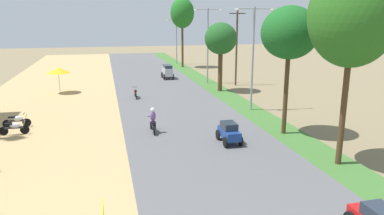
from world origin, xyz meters
The scene contains 15 objects.
parked_motorbike_second centered at (-11.18, 17.15, 0.55)m, with size 1.80×0.54×0.94m.
parked_motorbike_third centered at (-11.37, 18.85, 0.55)m, with size 1.80×0.54×0.94m.
vendor_umbrella centered at (-9.83, 30.26, 2.31)m, with size 2.20×2.20×2.52m.
median_tree_nearest centered at (5.81, 8.24, 7.34)m, with size 4.07×4.07×9.74m.
median_tree_second centered at (5.47, 13.45, 6.34)m, with size 3.45×3.45×7.91m.
median_tree_third centered at (5.77, 27.69, 5.20)m, with size 3.17×3.17×6.77m.
median_tree_fourth centered at (5.93, 46.49, 7.88)m, with size 3.45×3.45×10.05m.
streetlamp_near centered at (5.80, 19.66, 4.66)m, with size 3.16×0.20×8.00m.
streetlamp_mid centered at (5.80, 32.40, 4.76)m, with size 3.16×0.20×8.21m.
streetlamp_far centered at (5.80, 50.39, 4.15)m, with size 3.16×0.20×7.01m.
utility_pole_near centered at (8.50, 30.57, 4.28)m, with size 1.80×0.20×8.19m.
car_hatchback_blue centered at (1.45, 12.49, 0.75)m, with size 1.04×2.00×1.23m.
car_van_silver centered at (1.89, 36.34, 1.02)m, with size 1.19×2.41×1.67m.
motorbike_foreground_rider centered at (-2.63, 15.52, 0.86)m, with size 0.54×1.80×1.66m.
motorbike_ahead_second centered at (-2.82, 26.29, 0.57)m, with size 0.54×1.80×0.94m.
Camera 1 is at (-5.41, -6.76, 7.24)m, focal length 34.00 mm.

